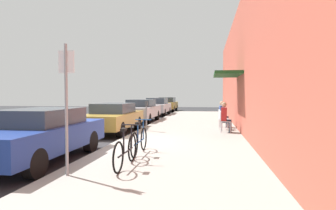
{
  "coord_description": "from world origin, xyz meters",
  "views": [
    {
      "loc": [
        3.18,
        -9.25,
        1.72
      ],
      "look_at": [
        0.89,
        6.61,
        1.14
      ],
      "focal_mm": 30.19,
      "sensor_mm": 36.0,
      "label": 1
    }
  ],
  "objects_px": {
    "cafe_chair_2": "(222,117)",
    "parked_car_1": "(113,117)",
    "cafe_chair_0": "(224,120)",
    "seated_patron_0": "(225,116)",
    "seated_patron_2": "(223,113)",
    "parking_meter": "(146,114)",
    "cafe_chair_1": "(223,119)",
    "street_sign": "(66,99)",
    "bicycle_1": "(139,141)",
    "parked_car_2": "(141,110)",
    "parked_car_3": "(157,106)",
    "parked_car_4": "(167,104)",
    "parked_car_0": "(39,134)",
    "bicycle_0": "(126,151)"
  },
  "relations": [
    {
      "from": "seated_patron_2",
      "to": "street_sign",
      "type": "bearing_deg",
      "value": -111.35
    },
    {
      "from": "parked_car_4",
      "to": "parked_car_3",
      "type": "bearing_deg",
      "value": -90.0
    },
    {
      "from": "parked_car_0",
      "to": "parked_car_4",
      "type": "xyz_separation_m",
      "value": [
        0.0,
        22.35,
        0.03
      ]
    },
    {
      "from": "seated_patron_0",
      "to": "seated_patron_2",
      "type": "xyz_separation_m",
      "value": [
        -0.0,
        1.92,
        0.0
      ]
    },
    {
      "from": "bicycle_1",
      "to": "parking_meter",
      "type": "bearing_deg",
      "value": 100.39
    },
    {
      "from": "parked_car_2",
      "to": "bicycle_1",
      "type": "relative_size",
      "value": 2.57
    },
    {
      "from": "cafe_chair_0",
      "to": "bicycle_1",
      "type": "bearing_deg",
      "value": -117.35
    },
    {
      "from": "parked_car_3",
      "to": "street_sign",
      "type": "height_order",
      "value": "street_sign"
    },
    {
      "from": "cafe_chair_0",
      "to": "seated_patron_2",
      "type": "bearing_deg",
      "value": 88.21
    },
    {
      "from": "cafe_chair_0",
      "to": "cafe_chair_2",
      "type": "distance_m",
      "value": 1.9
    },
    {
      "from": "street_sign",
      "to": "bicycle_1",
      "type": "distance_m",
      "value": 2.64
    },
    {
      "from": "parked_car_4",
      "to": "street_sign",
      "type": "height_order",
      "value": "street_sign"
    },
    {
      "from": "parking_meter",
      "to": "cafe_chair_1",
      "type": "bearing_deg",
      "value": 16.37
    },
    {
      "from": "parked_car_4",
      "to": "seated_patron_2",
      "type": "xyz_separation_m",
      "value": [
        4.99,
        -14.84,
        0.07
      ]
    },
    {
      "from": "bicycle_1",
      "to": "cafe_chair_0",
      "type": "distance_m",
      "value": 5.44
    },
    {
      "from": "parked_car_3",
      "to": "parked_car_4",
      "type": "bearing_deg",
      "value": 90.0
    },
    {
      "from": "cafe_chair_2",
      "to": "parked_car_1",
      "type": "bearing_deg",
      "value": -158.8
    },
    {
      "from": "parked_car_0",
      "to": "cafe_chair_0",
      "type": "height_order",
      "value": "parked_car_0"
    },
    {
      "from": "street_sign",
      "to": "parked_car_0",
      "type": "bearing_deg",
      "value": 136.79
    },
    {
      "from": "bicycle_0",
      "to": "seated_patron_2",
      "type": "height_order",
      "value": "seated_patron_2"
    },
    {
      "from": "parked_car_1",
      "to": "seated_patron_0",
      "type": "xyz_separation_m",
      "value": [
        4.99,
        0.0,
        0.11
      ]
    },
    {
      "from": "seated_patron_2",
      "to": "cafe_chair_1",
      "type": "bearing_deg",
      "value": -93.38
    },
    {
      "from": "parking_meter",
      "to": "street_sign",
      "type": "height_order",
      "value": "street_sign"
    },
    {
      "from": "parked_car_2",
      "to": "parked_car_4",
      "type": "height_order",
      "value": "parked_car_4"
    },
    {
      "from": "parked_car_1",
      "to": "parked_car_3",
      "type": "bearing_deg",
      "value": 90.0
    },
    {
      "from": "parked_car_1",
      "to": "seated_patron_2",
      "type": "height_order",
      "value": "seated_patron_2"
    },
    {
      "from": "cafe_chair_1",
      "to": "cafe_chair_2",
      "type": "bearing_deg",
      "value": 90.19
    },
    {
      "from": "parked_car_0",
      "to": "cafe_chair_1",
      "type": "bearing_deg",
      "value": 53.03
    },
    {
      "from": "parking_meter",
      "to": "cafe_chair_0",
      "type": "bearing_deg",
      "value": 0.72
    },
    {
      "from": "seated_patron_0",
      "to": "parked_car_0",
      "type": "bearing_deg",
      "value": -131.73
    },
    {
      "from": "parked_car_4",
      "to": "bicycle_0",
      "type": "xyz_separation_m",
      "value": [
        2.47,
        -22.97,
        -0.26
      ]
    },
    {
      "from": "parked_car_2",
      "to": "bicycle_1",
      "type": "distance_m",
      "value": 10.41
    },
    {
      "from": "parked_car_1",
      "to": "cafe_chair_1",
      "type": "distance_m",
      "value": 5.02
    },
    {
      "from": "street_sign",
      "to": "bicycle_1",
      "type": "height_order",
      "value": "street_sign"
    },
    {
      "from": "parked_car_2",
      "to": "parked_car_4",
      "type": "xyz_separation_m",
      "value": [
        0.0,
        11.47,
        0.01
      ]
    },
    {
      "from": "cafe_chair_2",
      "to": "parked_car_3",
      "type": "bearing_deg",
      "value": 118.4
    },
    {
      "from": "parked_car_3",
      "to": "seated_patron_0",
      "type": "relative_size",
      "value": 3.41
    },
    {
      "from": "parked_car_2",
      "to": "parking_meter",
      "type": "relative_size",
      "value": 3.33
    },
    {
      "from": "parked_car_0",
      "to": "cafe_chair_1",
      "type": "relative_size",
      "value": 5.06
    },
    {
      "from": "parking_meter",
      "to": "seated_patron_0",
      "type": "relative_size",
      "value": 1.02
    },
    {
      "from": "cafe_chair_0",
      "to": "parked_car_3",
      "type": "bearing_deg",
      "value": 114.1
    },
    {
      "from": "cafe_chair_2",
      "to": "seated_patron_2",
      "type": "xyz_separation_m",
      "value": [
        0.06,
        0.01,
        0.19
      ]
    },
    {
      "from": "parked_car_3",
      "to": "cafe_chair_1",
      "type": "relative_size",
      "value": 5.06
    },
    {
      "from": "parked_car_0",
      "to": "parked_car_2",
      "type": "relative_size",
      "value": 1.0
    },
    {
      "from": "parked_car_4",
      "to": "cafe_chair_0",
      "type": "height_order",
      "value": "parked_car_4"
    },
    {
      "from": "cafe_chair_0",
      "to": "seated_patron_0",
      "type": "height_order",
      "value": "seated_patron_0"
    },
    {
      "from": "street_sign",
      "to": "seated_patron_0",
      "type": "bearing_deg",
      "value": 63.53
    },
    {
      "from": "parked_car_0",
      "to": "cafe_chair_0",
      "type": "distance_m",
      "value": 7.46
    },
    {
      "from": "bicycle_0",
      "to": "cafe_chair_1",
      "type": "relative_size",
      "value": 1.97
    },
    {
      "from": "cafe_chair_1",
      "to": "parked_car_4",
      "type": "bearing_deg",
      "value": 107.33
    }
  ]
}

